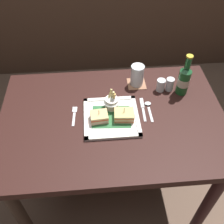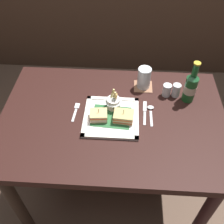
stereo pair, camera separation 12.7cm
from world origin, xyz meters
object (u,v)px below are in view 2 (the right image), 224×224
pepper_shaker (176,91)px  knife (145,111)px  dining_table (113,132)px  salt_shaker (167,91)px  fries_cup (114,101)px  beer_bottle (191,86)px  square_plate (111,117)px  sandwich_half_right (123,117)px  sandwich_half_left (99,116)px  fork (76,110)px  spoon (151,110)px  water_glass (144,79)px

pepper_shaker → knife: bearing=-141.9°
dining_table → salt_shaker: size_ratio=16.19×
fries_cup → pepper_shaker: fries_cup is taller
beer_bottle → dining_table: bearing=-158.5°
beer_bottle → knife: bearing=-155.3°
square_plate → beer_bottle: beer_bottle is taller
sandwich_half_right → fries_cup: fries_cup is taller
beer_bottle → knife: 0.26m
sandwich_half_left → sandwich_half_right: bearing=-0.0°
fries_cup → fork: (-0.19, -0.03, -0.05)m
sandwich_half_right → spoon: size_ratio=0.74×
beer_bottle → fork: bearing=-168.3°
sandwich_half_left → sandwich_half_right: (0.12, -0.00, 0.00)m
dining_table → spoon: (0.19, 0.05, 0.12)m
fries_cup → water_glass: (0.15, 0.18, 0.00)m
sandwich_half_right → fries_cup: (-0.05, 0.08, 0.02)m
fries_cup → beer_bottle: size_ratio=0.46×
beer_bottle → salt_shaker: bearing=167.0°
fork → salt_shaker: 0.49m
square_plate → spoon: square_plate is taller
knife → water_glass: bearing=91.5°
sandwich_half_left → fork: size_ratio=0.71×
dining_table → water_glass: bearing=56.9°
dining_table → beer_bottle: bearing=21.5°
fries_cup → water_glass: size_ratio=0.91×
square_plate → sandwich_half_left: 0.07m
fork → dining_table: bearing=-9.5°
knife → salt_shaker: salt_shaker is taller
square_plate → water_glass: size_ratio=2.26×
dining_table → spoon: spoon is taller
fork → spoon: size_ratio=0.93×
sandwich_half_left → fork: (-0.12, 0.05, -0.03)m
beer_bottle → knife: size_ratio=1.47×
salt_shaker → pepper_shaker: (0.05, 0.00, 0.00)m
dining_table → square_plate: size_ratio=4.19×
water_glass → salt_shaker: bearing=-26.6°
sandwich_half_right → salt_shaker: size_ratio=1.43×
square_plate → sandwich_half_left: (-0.06, -0.02, 0.02)m
water_glass → sandwich_half_right: bearing=-111.4°
knife → pepper_shaker: size_ratio=2.17×
water_glass → spoon: size_ratio=0.89×
salt_shaker → pepper_shaker: pepper_shaker is taller
water_glass → spoon: 0.19m
sandwich_half_left → knife: sandwich_half_left is taller
sandwich_half_left → pepper_shaker: size_ratio=1.19×
sandwich_half_right → fries_cup: size_ratio=0.92×
sandwich_half_left → dining_table: bearing=18.7°
square_plate → fries_cup: 0.08m
square_plate → sandwich_half_left: size_ratio=3.06×
water_glass → salt_shaker: size_ratio=1.71×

